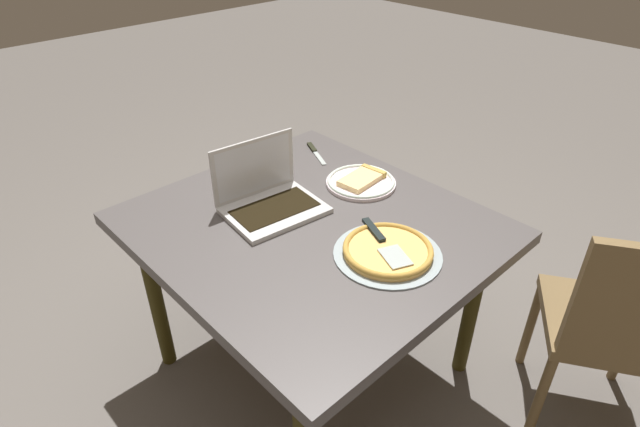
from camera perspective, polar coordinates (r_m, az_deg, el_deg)
ground_plane at (r=2.23m, az=-0.75°, el=-16.17°), size 12.00×12.00×0.00m
dining_table at (r=1.80m, az=-0.89°, el=-2.85°), size 1.14×1.04×0.71m
laptop at (r=1.82m, az=-5.74°, el=1.86°), size 0.29×0.36×0.23m
pizza_plate at (r=1.98m, az=4.59°, el=3.58°), size 0.27×0.27×0.04m
pizza_tray at (r=1.62m, az=7.49°, el=-4.09°), size 0.34×0.34×0.04m
table_knife at (r=2.22m, az=-0.58°, el=6.88°), size 0.20×0.10×0.01m
chair_near at (r=1.93m, az=29.87°, el=-10.63°), size 0.54×0.54×0.87m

